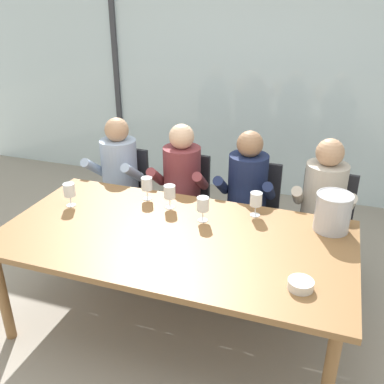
{
  "coord_description": "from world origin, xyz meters",
  "views": [
    {
      "loc": [
        0.89,
        -2.23,
        2.17
      ],
      "look_at": [
        0.0,
        0.35,
        0.9
      ],
      "focal_mm": 40.09,
      "sensor_mm": 36.0,
      "label": 1
    }
  ],
  "objects_px": {
    "chair_right_of_center": "(324,218)",
    "tasting_bowl": "(301,284)",
    "dining_table": "(175,243)",
    "chair_center": "(252,206)",
    "wine_glass_spare_empty": "(203,205)",
    "person_maroon_top": "(180,186)",
    "person_navy_polo": "(245,195)",
    "ice_bucket_primary": "(333,212)",
    "chair_near_curtain": "(123,188)",
    "person_pale_blue_shirt": "(116,177)",
    "wine_glass_by_right_taster": "(69,190)",
    "wine_glass_near_bucket": "(170,193)",
    "wine_glass_center_pour": "(256,200)",
    "chair_left_of_center": "(183,195)",
    "person_beige_jumper": "(322,206)",
    "wine_glass_by_left_taster": "(147,185)"
  },
  "relations": [
    {
      "from": "person_pale_blue_shirt",
      "to": "person_beige_jumper",
      "type": "relative_size",
      "value": 1.0
    },
    {
      "from": "person_beige_jumper",
      "to": "chair_center",
      "type": "bearing_deg",
      "value": 164.35
    },
    {
      "from": "chair_right_of_center",
      "to": "person_maroon_top",
      "type": "distance_m",
      "value": 1.21
    },
    {
      "from": "ice_bucket_primary",
      "to": "wine_glass_near_bucket",
      "type": "xyz_separation_m",
      "value": [
        -1.12,
        -0.05,
        -0.01
      ]
    },
    {
      "from": "chair_center",
      "to": "wine_glass_by_left_taster",
      "type": "bearing_deg",
      "value": -139.26
    },
    {
      "from": "tasting_bowl",
      "to": "wine_glass_center_pour",
      "type": "height_order",
      "value": "wine_glass_center_pour"
    },
    {
      "from": "chair_center",
      "to": "person_pale_blue_shirt",
      "type": "height_order",
      "value": "person_pale_blue_shirt"
    },
    {
      "from": "wine_glass_spare_empty",
      "to": "person_maroon_top",
      "type": "bearing_deg",
      "value": 123.01
    },
    {
      "from": "chair_right_of_center",
      "to": "person_beige_jumper",
      "type": "distance_m",
      "value": 0.22
    },
    {
      "from": "person_maroon_top",
      "to": "ice_bucket_primary",
      "type": "height_order",
      "value": "person_maroon_top"
    },
    {
      "from": "dining_table",
      "to": "chair_center",
      "type": "distance_m",
      "value": 1.08
    },
    {
      "from": "chair_near_curtain",
      "to": "wine_glass_by_right_taster",
      "type": "relative_size",
      "value": 5.07
    },
    {
      "from": "person_pale_blue_shirt",
      "to": "wine_glass_by_left_taster",
      "type": "height_order",
      "value": "person_pale_blue_shirt"
    },
    {
      "from": "person_pale_blue_shirt",
      "to": "wine_glass_by_right_taster",
      "type": "distance_m",
      "value": 0.74
    },
    {
      "from": "chair_right_of_center",
      "to": "wine_glass_spare_empty",
      "type": "height_order",
      "value": "wine_glass_spare_empty"
    },
    {
      "from": "dining_table",
      "to": "person_maroon_top",
      "type": "distance_m",
      "value": 0.91
    },
    {
      "from": "person_beige_jumper",
      "to": "ice_bucket_primary",
      "type": "relative_size",
      "value": 4.67
    },
    {
      "from": "wine_glass_near_bucket",
      "to": "wine_glass_center_pour",
      "type": "distance_m",
      "value": 0.62
    },
    {
      "from": "wine_glass_by_right_taster",
      "to": "chair_near_curtain",
      "type": "bearing_deg",
      "value": 91.76
    },
    {
      "from": "person_pale_blue_shirt",
      "to": "person_beige_jumper",
      "type": "height_order",
      "value": "same"
    },
    {
      "from": "person_pale_blue_shirt",
      "to": "wine_glass_near_bucket",
      "type": "relative_size",
      "value": 6.9
    },
    {
      "from": "dining_table",
      "to": "person_beige_jumper",
      "type": "relative_size",
      "value": 1.9
    },
    {
      "from": "tasting_bowl",
      "to": "person_beige_jumper",
      "type": "bearing_deg",
      "value": 87.64
    },
    {
      "from": "wine_glass_center_pour",
      "to": "person_beige_jumper",
      "type": "bearing_deg",
      "value": 44.06
    },
    {
      "from": "ice_bucket_primary",
      "to": "wine_glass_by_right_taster",
      "type": "xyz_separation_m",
      "value": [
        -1.82,
        -0.26,
        -0.01
      ]
    },
    {
      "from": "chair_center",
      "to": "wine_glass_spare_empty",
      "type": "distance_m",
      "value": 0.87
    },
    {
      "from": "chair_center",
      "to": "person_pale_blue_shirt",
      "type": "relative_size",
      "value": 0.73
    },
    {
      "from": "chair_left_of_center",
      "to": "chair_center",
      "type": "bearing_deg",
      "value": 4.32
    },
    {
      "from": "chair_near_curtain",
      "to": "person_maroon_top",
      "type": "xyz_separation_m",
      "value": [
        0.61,
        -0.13,
        0.17
      ]
    },
    {
      "from": "chair_center",
      "to": "tasting_bowl",
      "type": "xyz_separation_m",
      "value": [
        0.52,
        -1.32,
        0.26
      ]
    },
    {
      "from": "chair_left_of_center",
      "to": "person_pale_blue_shirt",
      "type": "xyz_separation_m",
      "value": [
        -0.57,
        -0.17,
        0.17
      ]
    },
    {
      "from": "wine_glass_by_left_taster",
      "to": "ice_bucket_primary",
      "type": "bearing_deg",
      "value": -1.21
    },
    {
      "from": "chair_center",
      "to": "wine_glass_center_pour",
      "type": "bearing_deg",
      "value": -77.05
    },
    {
      "from": "person_pale_blue_shirt",
      "to": "person_navy_polo",
      "type": "height_order",
      "value": "same"
    },
    {
      "from": "chair_near_curtain",
      "to": "person_maroon_top",
      "type": "relative_size",
      "value": 0.73
    },
    {
      "from": "ice_bucket_primary",
      "to": "wine_glass_by_right_taster",
      "type": "bearing_deg",
      "value": -171.98
    },
    {
      "from": "person_beige_jumper",
      "to": "wine_glass_center_pour",
      "type": "distance_m",
      "value": 0.64
    },
    {
      "from": "chair_near_curtain",
      "to": "wine_glass_center_pour",
      "type": "bearing_deg",
      "value": -18.19
    },
    {
      "from": "chair_right_of_center",
      "to": "tasting_bowl",
      "type": "distance_m",
      "value": 1.32
    },
    {
      "from": "chair_left_of_center",
      "to": "person_maroon_top",
      "type": "xyz_separation_m",
      "value": [
        0.03,
        -0.17,
        0.17
      ]
    },
    {
      "from": "chair_right_of_center",
      "to": "person_beige_jumper",
      "type": "height_order",
      "value": "person_beige_jumper"
    },
    {
      "from": "ice_bucket_primary",
      "to": "chair_right_of_center",
      "type": "bearing_deg",
      "value": 94.4
    },
    {
      "from": "person_maroon_top",
      "to": "wine_glass_by_right_taster",
      "type": "distance_m",
      "value": 0.94
    },
    {
      "from": "chair_near_curtain",
      "to": "chair_right_of_center",
      "type": "bearing_deg",
      "value": 4.5
    },
    {
      "from": "chair_near_curtain",
      "to": "wine_glass_near_bucket",
      "type": "height_order",
      "value": "wine_glass_near_bucket"
    },
    {
      "from": "chair_near_curtain",
      "to": "person_pale_blue_shirt",
      "type": "bearing_deg",
      "value": -82.84
    },
    {
      "from": "person_maroon_top",
      "to": "tasting_bowl",
      "type": "bearing_deg",
      "value": -51.34
    },
    {
      "from": "dining_table",
      "to": "tasting_bowl",
      "type": "distance_m",
      "value": 0.89
    },
    {
      "from": "person_pale_blue_shirt",
      "to": "wine_glass_near_bucket",
      "type": "distance_m",
      "value": 0.9
    },
    {
      "from": "person_navy_polo",
      "to": "ice_bucket_primary",
      "type": "relative_size",
      "value": 4.67
    }
  ]
}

